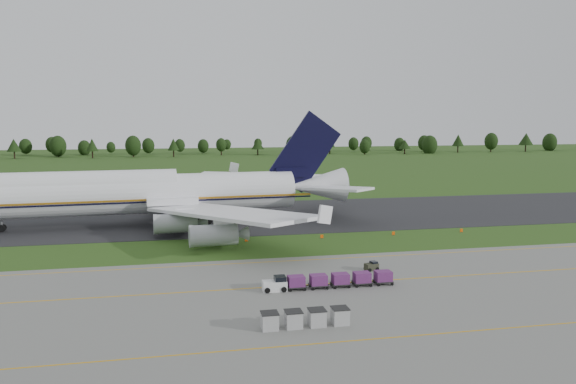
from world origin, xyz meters
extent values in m
plane|color=#254514|center=(0.00, 0.00, 0.00)|extent=(600.00, 600.00, 0.00)
cube|color=slate|center=(0.00, -34.00, 0.03)|extent=(300.00, 52.00, 0.06)
cube|color=black|center=(0.00, 28.00, 0.04)|extent=(300.00, 40.00, 0.08)
cube|color=#CA8F0B|center=(0.00, -22.00, 0.07)|extent=(300.00, 0.25, 0.01)
cube|color=#CA8F0B|center=(0.00, -40.00, 0.07)|extent=(300.00, 0.20, 0.01)
cube|color=#CA8F0B|center=(0.00, -10.00, 0.07)|extent=(120.00, 0.20, 0.01)
cylinder|color=black|center=(-91.92, 217.93, 1.82)|extent=(0.70, 0.70, 3.64)
cone|color=#203813|center=(-91.92, 217.93, 6.87)|extent=(6.97, 6.97, 6.46)
cylinder|color=black|center=(-72.49, 226.20, 1.89)|extent=(0.70, 0.70, 3.77)
sphere|color=#203813|center=(-72.49, 226.20, 5.76)|extent=(8.51, 8.51, 8.51)
cylinder|color=black|center=(-53.52, 213.23, 1.83)|extent=(0.70, 0.70, 3.65)
cone|color=#203813|center=(-53.52, 213.23, 6.90)|extent=(6.02, 6.02, 6.49)
cylinder|color=black|center=(-33.66, 218.42, 1.97)|extent=(0.70, 0.70, 3.93)
sphere|color=#203813|center=(-33.66, 218.42, 6.01)|extent=(8.21, 8.21, 8.21)
cylinder|color=black|center=(-12.80, 214.56, 1.76)|extent=(0.70, 0.70, 3.52)
cone|color=#203813|center=(-12.80, 214.56, 6.64)|extent=(6.06, 6.06, 6.25)
cylinder|color=black|center=(13.09, 224.28, 1.87)|extent=(0.70, 0.70, 3.75)
sphere|color=#203813|center=(13.09, 224.28, 5.73)|extent=(5.75, 5.75, 5.75)
cylinder|color=black|center=(33.13, 221.72, 1.62)|extent=(0.70, 0.70, 3.24)
cone|color=#203813|center=(33.13, 221.72, 6.12)|extent=(7.07, 7.07, 5.76)
cylinder|color=black|center=(51.52, 213.90, 1.86)|extent=(0.70, 0.70, 3.73)
sphere|color=#203813|center=(51.52, 213.90, 5.69)|extent=(7.72, 7.72, 7.72)
cylinder|color=black|center=(75.01, 222.83, 1.94)|extent=(0.70, 0.70, 3.89)
cone|color=#203813|center=(75.01, 222.83, 7.35)|extent=(5.86, 5.86, 6.92)
cylinder|color=black|center=(92.94, 213.69, 1.49)|extent=(0.70, 0.70, 2.98)
sphere|color=#203813|center=(92.94, 213.69, 4.56)|extent=(6.15, 6.15, 6.15)
cylinder|color=black|center=(116.86, 213.63, 1.47)|extent=(0.70, 0.70, 2.95)
cone|color=#203813|center=(116.86, 213.63, 5.57)|extent=(6.82, 6.82, 5.24)
cylinder|color=black|center=(133.42, 216.34, 1.52)|extent=(0.70, 0.70, 3.05)
sphere|color=#203813|center=(133.42, 216.34, 4.65)|extent=(8.95, 8.95, 8.95)
cylinder|color=black|center=(153.05, 219.42, 1.94)|extent=(0.70, 0.70, 3.88)
cone|color=#203813|center=(153.05, 219.42, 7.34)|extent=(6.91, 6.91, 6.90)
cylinder|color=black|center=(175.09, 220.04, 2.13)|extent=(0.70, 0.70, 4.26)
sphere|color=#203813|center=(175.09, 220.04, 6.51)|extent=(7.87, 7.87, 7.87)
cylinder|color=black|center=(197.93, 219.30, 2.04)|extent=(0.70, 0.70, 4.08)
cone|color=#203813|center=(197.93, 219.30, 7.71)|extent=(8.49, 8.49, 7.25)
cylinder|color=black|center=(219.64, 226.54, 1.69)|extent=(0.70, 0.70, 3.37)
sphere|color=#203813|center=(219.64, 226.54, 5.16)|extent=(8.76, 8.76, 8.76)
cylinder|color=white|center=(-19.42, 22.53, 6.09)|extent=(61.29, 11.35, 7.56)
cylinder|color=white|center=(-29.91, 21.88, 7.88)|extent=(36.02, 8.12, 5.90)
cone|color=white|center=(16.76, 24.79, 6.62)|extent=(11.98, 7.89, 7.19)
cube|color=orange|center=(-19.18, 18.73, 5.46)|extent=(67.11, 4.25, 0.37)
cube|color=white|center=(-4.06, 3.38, 5.15)|extent=(26.77, 36.25, 0.58)
cube|color=white|center=(-6.56, 43.44, 5.15)|extent=(23.34, 37.03, 0.58)
cylinder|color=#979B9F|center=(-12.36, 9.71, 2.52)|extent=(7.55, 3.81, 3.36)
cylinder|color=#979B9F|center=(-6.58, -1.51, 2.52)|extent=(7.55, 3.81, 3.36)
cylinder|color=#979B9F|center=(-14.01, 36.13, 2.52)|extent=(7.55, 3.81, 3.36)
cylinder|color=#979B9F|center=(-9.67, 47.98, 2.52)|extent=(7.55, 3.81, 3.36)
cube|color=black|center=(14.15, 24.63, 13.69)|extent=(15.33, 1.53, 16.87)
cube|color=white|center=(18.82, 17.02, 6.93)|extent=(12.65, 14.47, 0.47)
cube|color=white|center=(17.84, 32.75, 6.93)|extent=(11.58, 14.76, 0.47)
cylinder|color=slate|center=(-43.54, 21.02, 1.16)|extent=(0.38, 0.38, 2.31)
cylinder|color=black|center=(-43.54, 21.02, 0.68)|extent=(1.42, 1.03, 1.37)
cylinder|color=slate|center=(-12.83, 18.20, 1.16)|extent=(0.38, 0.38, 2.31)
cylinder|color=black|center=(-12.83, 18.20, 0.68)|extent=(1.42, 1.03, 1.37)
cylinder|color=slate|center=(-13.42, 27.64, 1.16)|extent=(0.38, 0.38, 2.31)
cylinder|color=black|center=(-13.42, 27.64, 0.68)|extent=(1.42, 1.03, 1.37)
cube|color=silver|center=(-0.86, -23.54, 0.67)|extent=(2.89, 1.56, 1.22)
cylinder|color=black|center=(-1.86, -24.32, 0.39)|extent=(0.67, 0.24, 0.67)
cube|color=black|center=(1.81, -23.54, 0.45)|extent=(2.22, 1.67, 0.13)
cube|color=#562157|center=(1.81, -23.54, 1.12)|extent=(2.00, 1.56, 1.22)
cylinder|color=black|center=(0.92, -24.32, 0.25)|extent=(0.38, 0.17, 0.38)
cube|color=black|center=(4.59, -23.54, 0.45)|extent=(2.22, 1.67, 0.13)
cube|color=#562157|center=(4.59, -23.54, 1.12)|extent=(2.00, 1.56, 1.22)
cylinder|color=black|center=(3.70, -24.32, 0.25)|extent=(0.38, 0.17, 0.38)
cube|color=black|center=(7.37, -23.54, 0.45)|extent=(2.22, 1.67, 0.13)
cube|color=#562157|center=(7.37, -23.54, 1.12)|extent=(2.00, 1.56, 1.22)
cylinder|color=black|center=(6.48, -24.32, 0.25)|extent=(0.38, 0.17, 0.38)
cube|color=black|center=(10.15, -23.54, 0.45)|extent=(2.22, 1.67, 0.13)
cube|color=#562157|center=(10.15, -23.54, 1.12)|extent=(2.00, 1.56, 1.22)
cylinder|color=black|center=(9.26, -24.32, 0.25)|extent=(0.38, 0.17, 0.38)
cube|color=black|center=(12.93, -23.54, 0.45)|extent=(2.22, 1.67, 0.13)
cube|color=#562157|center=(12.93, -23.54, 1.12)|extent=(2.00, 1.56, 1.22)
cylinder|color=black|center=(12.04, -24.32, 0.25)|extent=(0.38, 0.17, 0.38)
cylinder|color=black|center=(-0.86, -23.54, 0.39)|extent=(0.67, 0.24, 0.67)
cube|color=#2B2D1F|center=(13.67, -17.22, 0.55)|extent=(1.97, 1.45, 0.97)
cylinder|color=black|center=(13.05, -17.75, 0.31)|extent=(0.50, 0.18, 0.50)
cylinder|color=black|center=(14.29, -16.69, 0.31)|extent=(0.50, 0.18, 0.50)
cube|color=#A2A2A2|center=(-3.49, -35.59, 0.87)|extent=(1.61, 1.61, 1.61)
cube|color=black|center=(-3.49, -35.59, 1.71)|extent=(1.71, 1.71, 0.08)
cube|color=#A2A2A2|center=(-1.09, -35.59, 0.87)|extent=(1.61, 1.61, 1.61)
cube|color=black|center=(-1.09, -35.59, 1.71)|extent=(1.71, 1.71, 0.08)
cube|color=#A2A2A2|center=(1.31, -35.59, 0.87)|extent=(1.61, 1.61, 1.61)
cube|color=black|center=(1.31, -35.59, 1.71)|extent=(1.71, 1.71, 0.08)
cube|color=#A2A2A2|center=(3.71, -35.59, 0.87)|extent=(1.61, 1.61, 1.61)
cube|color=black|center=(3.71, -35.59, 1.71)|extent=(1.71, 1.71, 0.08)
cube|color=#FF5208|center=(-0.74, 4.33, 0.30)|extent=(0.50, 0.12, 0.60)
cube|color=black|center=(-0.74, 4.33, 0.02)|extent=(0.30, 0.30, 0.04)
cube|color=#FF5208|center=(12.42, 4.33, 0.30)|extent=(0.50, 0.12, 0.60)
cube|color=black|center=(12.42, 4.33, 0.02)|extent=(0.30, 0.30, 0.04)
cube|color=#FF5208|center=(25.57, 4.33, 0.30)|extent=(0.50, 0.12, 0.60)
cube|color=black|center=(25.57, 4.33, 0.02)|extent=(0.30, 0.30, 0.04)
cube|color=#FF5208|center=(38.73, 4.33, 0.30)|extent=(0.50, 0.12, 0.60)
cube|color=black|center=(38.73, 4.33, 0.02)|extent=(0.30, 0.30, 0.04)
camera|label=1|loc=(-12.21, -87.87, 20.76)|focal=35.00mm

